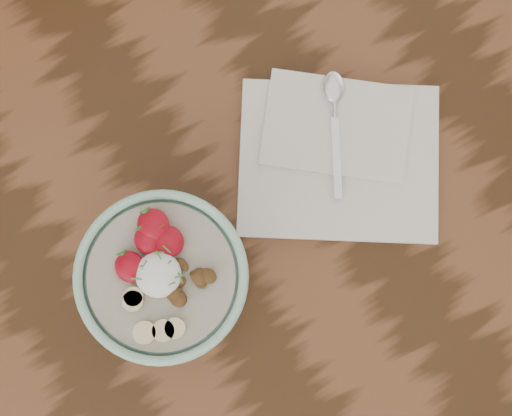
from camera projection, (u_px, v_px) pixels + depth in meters
The scene contains 4 objects.
table at pixel (210, 258), 101.21cm from camera, with size 160.00×90.00×75.00cm.
breakfast_bowl at pixel (165, 277), 84.80cm from camera, with size 20.04×20.04×13.25cm.
napkin at pixel (338, 153), 93.04cm from camera, with size 33.06×31.47×1.59cm.
spoon at pixel (334, 105), 92.57cm from camera, with size 9.63×15.80×0.88cm.
Camera 1 is at (2.58, -8.68, 166.97)cm, focal length 50.00 mm.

